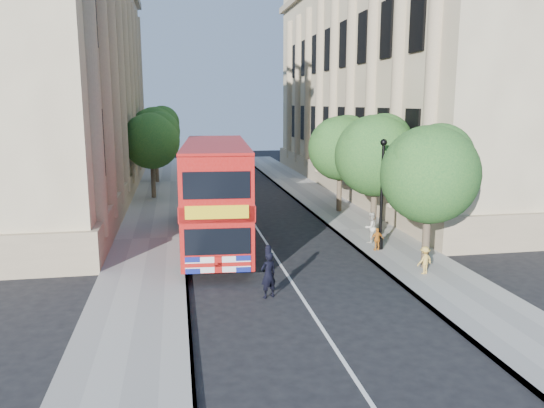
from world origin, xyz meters
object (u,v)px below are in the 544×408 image
double_decker_bus (216,192)px  woman_pedestrian (371,227)px  police_constable (268,275)px  lamp_post (382,199)px  box_van (202,201)px

double_decker_bus → woman_pedestrian: double_decker_bus is taller
police_constable → woman_pedestrian: police_constable is taller
police_constable → lamp_post: bearing=-164.2°
lamp_post → woman_pedestrian: 2.02m
double_decker_bus → box_van: (-0.41, 5.54, -1.43)m
box_van → woman_pedestrian: size_ratio=3.15×
box_van → woman_pedestrian: box_van is taller
double_decker_bus → box_van: 5.74m
police_constable → woman_pedestrian: size_ratio=1.11×
box_van → woman_pedestrian: 10.07m
lamp_post → box_van: (-7.89, 7.45, -1.19)m
lamp_post → police_constable: 8.13m
lamp_post → box_van: lamp_post is taller
lamp_post → police_constable: lamp_post is taller
double_decker_bus → police_constable: double_decker_bus is taller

